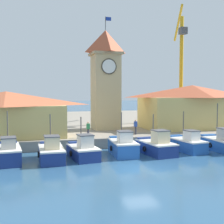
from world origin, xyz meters
TOP-DOWN VIEW (x-y plane):
  - ground_plane at (0.00, 0.00)m, footprint 300.00×300.00m
  - quay_wharf at (0.00, 28.50)m, footprint 120.00×40.00m
  - fishing_boat_left_outer at (-9.51, 4.83)m, footprint 2.23×4.62m
  - fishing_boat_left_inner at (-6.14, 4.45)m, footprint 2.06×4.59m
  - fishing_boat_mid_left at (-3.48, 4.55)m, footprint 2.42×4.32m
  - fishing_boat_center at (0.25, 5.21)m, footprint 2.24×4.46m
  - fishing_boat_mid_right at (3.24, 4.63)m, footprint 2.60×4.55m
  - fishing_boat_right_inner at (6.62, 5.22)m, footprint 2.37×4.53m
  - fishing_boat_right_outer at (9.91, 4.63)m, footprint 1.97×4.67m
  - clock_tower at (1.33, 15.98)m, footprint 3.64×3.64m
  - warehouse_left at (-10.03, 11.80)m, footprint 12.03×5.46m
  - warehouse_right at (12.26, 14.30)m, footprint 12.80×6.96m
  - port_crane_far at (14.79, 22.32)m, footprint 3.99×9.78m
  - dock_worker_near_tower at (3.31, 10.46)m, footprint 0.34×0.22m
  - dock_worker_along_quay at (-2.06, 9.67)m, footprint 0.34×0.22m

SIDE VIEW (x-z plane):
  - ground_plane at x=0.00m, z-range 0.00..0.00m
  - quay_wharf at x=0.00m, z-range 0.00..1.02m
  - fishing_boat_mid_left at x=-3.48m, z-range -1.04..2.48m
  - fishing_boat_right_inner at x=6.62m, z-range -1.15..2.62m
  - fishing_boat_left_inner at x=-6.14m, z-range -1.16..2.66m
  - fishing_boat_right_outer at x=9.91m, z-range -1.50..3.03m
  - fishing_boat_mid_right at x=3.24m, z-range -1.04..2.58m
  - fishing_boat_left_outer at x=-9.51m, z-range -1.28..2.82m
  - fishing_boat_center at x=0.25m, z-range -1.10..2.70m
  - dock_worker_near_tower at x=3.31m, z-range 1.05..2.67m
  - dock_worker_along_quay at x=-2.06m, z-range 1.05..2.67m
  - warehouse_left at x=-10.03m, z-range 1.07..5.74m
  - warehouse_right at x=12.26m, z-range 1.07..6.49m
  - clock_tower at x=1.33m, z-range 0.58..14.26m
  - port_crane_far at x=14.79m, z-range -1.44..16.30m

